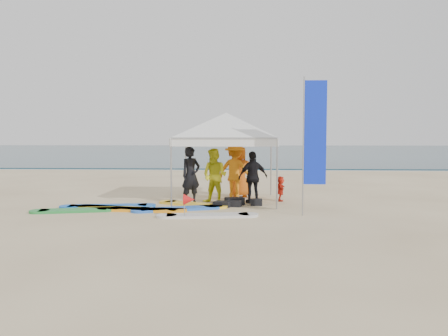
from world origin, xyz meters
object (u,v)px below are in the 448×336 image
feather_flag (314,134)px  person_seated (281,189)px  person_black_a (191,176)px  person_yellow (215,176)px  surfboard_spread (146,209)px  person_black_b (253,177)px  canopy_tent (226,113)px  marker_pennant (189,200)px  person_orange_a (235,171)px  person_orange_b (240,172)px

feather_flag → person_seated: bearing=104.0°
person_black_a → person_seated: person_black_a is taller
person_black_a → feather_flag: 4.16m
person_black_a → person_yellow: (0.73, 0.26, -0.03)m
surfboard_spread → person_black_a: bearing=46.2°
person_yellow → feather_flag: feather_flag is taller
person_seated → person_black_b: bearing=124.5°
person_yellow → person_black_b: person_yellow is taller
person_black_a → person_yellow: person_black_a is taller
person_yellow → person_black_a: bearing=-136.2°
canopy_tent → marker_pennant: bearing=-104.3°
feather_flag → surfboard_spread: feather_flag is taller
feather_flag → surfboard_spread: bearing=172.1°
person_seated → marker_pennant: bearing=148.3°
person_orange_a → person_black_b: (0.59, -0.79, -0.14)m
person_black_a → feather_flag: (3.51, -1.84, 1.27)m
person_orange_a → person_orange_b: 0.65m
person_orange_a → person_seated: (1.50, -0.31, -0.56)m
person_yellow → person_orange_b: 1.66m
canopy_tent → feather_flag: bearing=-46.3°
person_black_b → marker_pennant: bearing=38.6°
person_yellow → surfboard_spread: size_ratio=0.29×
person_orange_b → person_seated: bearing=137.7°
person_seated → canopy_tent: size_ratio=0.19×
feather_flag → surfboard_spread: (-4.66, 0.64, -2.13)m
person_black_b → person_orange_a: bearing=-73.5°
person_black_a → canopy_tent: 2.36m
feather_flag → surfboard_spread: size_ratio=0.62×
person_black_a → marker_pennant: (0.26, -2.47, -0.40)m
surfboard_spread → person_orange_b: bearing=47.6°
person_orange_a → person_black_b: bearing=144.3°
person_black_a → person_orange_b: size_ratio=1.01×
marker_pennant → person_black_b: bearing=58.9°
person_black_b → surfboard_spread: person_black_b is taller
marker_pennant → feather_flag: bearing=10.9°
person_yellow → person_orange_b: size_ratio=0.98×
marker_pennant → surfboard_spread: (-1.41, 1.27, -0.46)m
person_orange_b → surfboard_spread: size_ratio=0.30×
canopy_tent → marker_pennant: size_ratio=6.86×
person_orange_a → marker_pennant: 3.76m
person_seated → feather_flag: feather_flag is taller
person_orange_a → canopy_tent: canopy_tent is taller
person_yellow → canopy_tent: 2.09m
person_black_a → surfboard_spread: size_ratio=0.30×
person_yellow → person_seated: person_yellow is taller
person_black_a → person_orange_b: (1.51, 1.72, -0.01)m
person_yellow → person_orange_a: (0.63, 0.84, 0.10)m
canopy_tent → feather_flag: size_ratio=1.19×
person_orange_a → marker_pennant: size_ratio=3.03×
marker_pennant → surfboard_spread: size_ratio=0.11×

